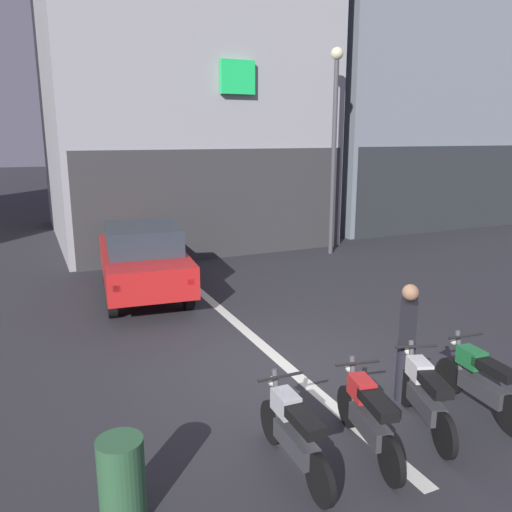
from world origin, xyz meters
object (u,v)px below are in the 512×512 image
motorcycle_red_row_left_mid (368,415)px  motorcycle_silver_row_leftmost (293,432)px  car_red_crossing_near (143,258)px  person_by_motorcycles (407,342)px  motorcycle_white_row_centre (424,394)px  street_lamp (334,130)px  trash_bin (122,480)px  motorcycle_green_row_right_mid (480,381)px

motorcycle_red_row_left_mid → motorcycle_silver_row_leftmost: bearing=176.5°
car_red_crossing_near → person_by_motorcycles: (2.22, -6.26, -0.03)m
car_red_crossing_near → motorcycle_white_row_centre: car_red_crossing_near is taller
street_lamp → motorcycle_white_row_centre: 10.35m
motorcycle_red_row_left_mid → motorcycle_white_row_centre: 0.94m
street_lamp → trash_bin: street_lamp is taller
street_lamp → motorcycle_green_row_right_mid: bearing=-110.5°
motorcycle_green_row_right_mid → street_lamp: bearing=69.5°
street_lamp → motorcycle_white_row_centre: (-4.25, -8.85, -3.28)m
car_red_crossing_near → motorcycle_red_row_left_mid: size_ratio=2.58×
car_red_crossing_near → street_lamp: size_ratio=0.71×
motorcycle_white_row_centre → motorcycle_green_row_right_mid: bearing=-0.9°
motorcycle_silver_row_leftmost → motorcycle_red_row_left_mid: bearing=-3.5°
motorcycle_silver_row_leftmost → motorcycle_red_row_left_mid: (0.93, -0.06, 0.00)m
motorcycle_white_row_centre → motorcycle_green_row_right_mid: 0.93m
car_red_crossing_near → street_lamp: street_lamp is taller
motorcycle_silver_row_leftmost → motorcycle_red_row_left_mid: 0.94m
street_lamp → trash_bin: bearing=-131.7°
motorcycle_red_row_left_mid → trash_bin: 2.76m
car_red_crossing_near → street_lamp: 7.11m
motorcycle_green_row_right_mid → person_by_motorcycles: 1.03m
person_by_motorcycles → motorcycle_white_row_centre: bearing=-110.7°
motorcycle_silver_row_leftmost → person_by_motorcycles: (2.11, 0.71, 0.40)m
street_lamp → motorcycle_white_row_centre: street_lamp is taller
motorcycle_silver_row_leftmost → motorcycle_white_row_centre: (1.87, 0.06, 0.00)m
motorcycle_white_row_centre → trash_bin: bearing=-179.0°
car_red_crossing_near → motorcycle_red_row_left_mid: 7.12m
motorcycle_green_row_right_mid → trash_bin: bearing=-179.3°
motorcycle_silver_row_leftmost → person_by_motorcycles: size_ratio=1.00×
street_lamp → motorcycle_green_row_right_mid: (-3.32, -8.86, -3.28)m
motorcycle_white_row_centre → person_by_motorcycles: 0.80m
motorcycle_silver_row_leftmost → motorcycle_white_row_centre: bearing=1.8°
street_lamp → motorcycle_green_row_right_mid: street_lamp is taller
motorcycle_white_row_centre → motorcycle_red_row_left_mid: bearing=-173.0°
motorcycle_silver_row_leftmost → motorcycle_white_row_centre: 1.87m
motorcycle_green_row_right_mid → motorcycle_silver_row_leftmost: bearing=-179.1°
motorcycle_silver_row_leftmost → motorcycle_green_row_right_mid: 2.80m
car_red_crossing_near → motorcycle_white_row_centre: 7.20m
trash_bin → motorcycle_green_row_right_mid: bearing=0.7°
street_lamp → motorcycle_silver_row_leftmost: 11.29m
motorcycle_white_row_centre → trash_bin: (-3.70, -0.07, -0.03)m
car_red_crossing_near → person_by_motorcycles: size_ratio=2.55×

